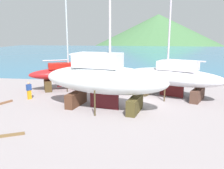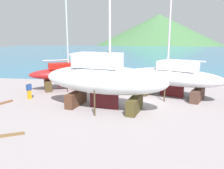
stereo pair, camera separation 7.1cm
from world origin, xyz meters
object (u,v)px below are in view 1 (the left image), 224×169
at_px(sailboat_far_slipway, 65,74).
at_px(worker, 29,90).
at_px(sailboat_large_starboard, 173,76).
at_px(sailboat_small_center, 103,79).

xyz_separation_m(sailboat_far_slipway, worker, (-2.00, -4.21, -0.91)).
relative_size(sailboat_large_starboard, worker, 8.96).
bearing_deg(sailboat_far_slipway, sailboat_small_center, -75.44).
bearing_deg(worker, sailboat_far_slipway, -79.41).
bearing_deg(sailboat_large_starboard, worker, 36.16).
height_order(sailboat_small_center, worker, sailboat_small_center).
distance_m(sailboat_far_slipway, worker, 4.76).
bearing_deg(sailboat_far_slipway, worker, -142.27).
height_order(sailboat_far_slipway, sailboat_large_starboard, sailboat_large_starboard).
relative_size(sailboat_large_starboard, sailboat_small_center, 0.86).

